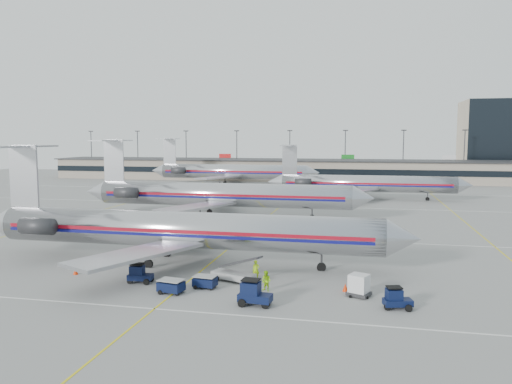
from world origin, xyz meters
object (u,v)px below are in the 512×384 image
(uld_container, at_px, (359,285))
(belt_loader, at_px, (235,274))
(jet_foreground, at_px, (176,229))
(jet_second_row, at_px, (217,194))
(tug_center, at_px, (253,294))

(uld_container, distance_m, belt_loader, 10.94)
(jet_foreground, bearing_deg, jet_second_row, 98.72)
(jet_second_row, height_order, tug_center, jet_second_row)
(belt_loader, bearing_deg, uld_container, 9.37)
(jet_foreground, bearing_deg, belt_loader, -34.58)
(jet_second_row, bearing_deg, uld_container, -58.29)
(jet_second_row, distance_m, tug_center, 43.48)
(belt_loader, bearing_deg, jet_foreground, 165.35)
(jet_second_row, bearing_deg, jet_foreground, -81.28)
(jet_foreground, relative_size, belt_loader, 9.46)
(jet_foreground, height_order, uld_container, jet_foreground)
(jet_second_row, xyz_separation_m, uld_container, (22.74, -36.81, -2.73))
(jet_foreground, bearing_deg, tug_center, -46.65)
(jet_second_row, xyz_separation_m, tug_center, (14.98, -40.73, -2.70))
(jet_second_row, distance_m, belt_loader, 36.93)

